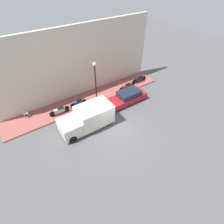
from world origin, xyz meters
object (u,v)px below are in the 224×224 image
Objects in this scene: motorcycle_red at (127,87)px; streetlamp at (95,77)px; motorcycle_blue at (78,102)px; motorcycle_black at (139,79)px; parked_car at (128,97)px; cafe_chair at (25,113)px; delivery_van at (87,118)px; scooter_silver at (60,110)px.

motorcycle_red is 0.46× the size of streetlamp.
streetlamp reaches higher than motorcycle_blue.
motorcycle_black is (0.02, -8.05, 0.00)m from motorcycle_blue.
parked_car reaches higher than cafe_chair.
motorcycle_black is at bearing -89.83° from motorcycle_blue.
streetlamp is at bearing 90.99° from motorcycle_red.
delivery_van is 2.28× the size of motorcycle_red.
delivery_van is at bearing -134.50° from cafe_chair.
parked_car reaches higher than motorcycle_red.
parked_car is 5.08m from motorcycle_blue.
streetlamp is at bearing -44.01° from delivery_van.
parked_car reaches higher than motorcycle_blue.
cafe_chair is at bearing 45.50° from delivery_van.
parked_car is 0.89× the size of delivery_van.
parked_car is 5.14× the size of cafe_chair.
delivery_van is 4.05m from streetlamp.
scooter_silver is at bearing 87.47° from motorcycle_red.
streetlamp reaches higher than delivery_van.
parked_car reaches higher than scooter_silver.
parked_car is 2.03× the size of motorcycle_red.
parked_car is 5.24m from delivery_van.
streetlamp is (-0.57, 6.21, 2.62)m from motorcycle_black.
cafe_chair is (1.23, 12.95, 0.08)m from motorcycle_black.
streetlamp is (2.47, -2.38, 2.15)m from delivery_van.
parked_car is 4.07m from streetlamp.
streetlamp is at bearing 60.22° from parked_car.
cafe_chair is (1.74, 10.70, 0.06)m from motorcycle_red.
motorcycle_red is at bearing -68.23° from delivery_van.
delivery_van is 3.10m from motorcycle_blue.
motorcycle_blue reaches higher than motorcycle_black.
delivery_van is at bearing 99.73° from parked_car.
motorcycle_red is at bearing -99.22° from cafe_chair.
motorcycle_blue is at bearing -104.38° from cafe_chair.
scooter_silver is 0.44× the size of streetlamp.
scooter_silver is at bearing 27.24° from delivery_van.
motorcycle_red is (1.65, -1.20, -0.07)m from parked_car.
motorcycle_red is (-0.35, -7.84, 0.01)m from scooter_silver.
motorcycle_blue is 5.06m from cafe_chair.
cafe_chair is at bearing 84.56° from motorcycle_black.
motorcycle_black is at bearing -89.09° from scooter_silver.
motorcycle_black is at bearing -77.32° from motorcycle_red.
delivery_van is 2.67× the size of motorcycle_blue.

